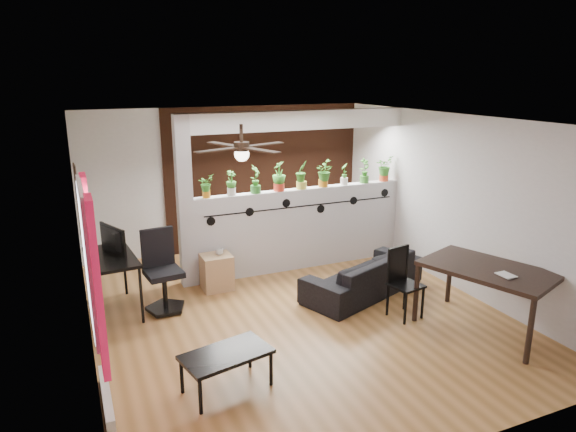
{
  "coord_description": "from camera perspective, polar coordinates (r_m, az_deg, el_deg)",
  "views": [
    {
      "loc": [
        -2.65,
        -5.88,
        3.15
      ],
      "look_at": [
        0.17,
        0.6,
        1.19
      ],
      "focal_mm": 32.0,
      "sensor_mm": 36.0,
      "label": 1
    }
  ],
  "objects": [
    {
      "name": "dining_table",
      "position": [
        6.88,
        21.31,
        -6.03
      ],
      "size": [
        1.41,
        1.76,
        0.84
      ],
      "color": "black",
      "rests_on": "ground"
    },
    {
      "name": "pier_column",
      "position": [
        7.76,
        -11.39,
        1.43
      ],
      "size": [
        0.22,
        0.2,
        2.6
      ],
      "primitive_type": "cube",
      "color": "#BCBCC1",
      "rests_on": "ground"
    },
    {
      "name": "cube_shelf",
      "position": [
        7.84,
        -7.92,
        -6.19
      ],
      "size": [
        0.44,
        0.4,
        0.54
      ],
      "primitive_type": "cube",
      "rotation": [
        0.0,
        0.0,
        0.01
      ],
      "color": "#A57F57",
      "rests_on": "ground"
    },
    {
      "name": "potted_plant_5",
      "position": [
        8.47,
        3.95,
        4.81
      ],
      "size": [
        0.22,
        0.26,
        0.44
      ],
      "color": "#C37417",
      "rests_on": "partition_wall"
    },
    {
      "name": "brick_panel",
      "position": [
        9.68,
        -2.18,
        4.49
      ],
      "size": [
        3.9,
        0.05,
        2.6
      ],
      "primitive_type": "cube",
      "color": "brown",
      "rests_on": "ground"
    },
    {
      "name": "baseboard_heater",
      "position": [
        5.59,
        -19.49,
        -18.63
      ],
      "size": [
        0.08,
        1.0,
        0.18
      ],
      "primitive_type": "cube",
      "color": "silver",
      "rests_on": "ground"
    },
    {
      "name": "potted_plant_2",
      "position": [
        8.0,
        -3.63,
        4.21
      ],
      "size": [
        0.29,
        0.29,
        0.44
      ],
      "color": "#32802E",
      "rests_on": "partition_wall"
    },
    {
      "name": "book",
      "position": [
        6.58,
        22.58,
        -6.2
      ],
      "size": [
        0.16,
        0.21,
        0.02
      ],
      "primitive_type": "imported",
      "rotation": [
        0.0,
        0.0,
        -0.0
      ],
      "color": "gray",
      "rests_on": "dining_table"
    },
    {
      "name": "office_chair",
      "position": [
        7.25,
        -13.78,
        -6.48
      ],
      "size": [
        0.58,
        0.58,
        1.11
      ],
      "color": "black",
      "rests_on": "ground"
    },
    {
      "name": "folding_chair",
      "position": [
        7.03,
        12.52,
        -6.51
      ],
      "size": [
        0.44,
        0.44,
        0.95
      ],
      "color": "black",
      "rests_on": "ground"
    },
    {
      "name": "window_assembly",
      "position": [
        4.96,
        -21.14,
        -4.86
      ],
      "size": [
        0.09,
        1.3,
        1.55
      ],
      "color": "white",
      "rests_on": "room_shell"
    },
    {
      "name": "monitor",
      "position": [
        7.36,
        -19.27,
        -3.11
      ],
      "size": [
        0.35,
        0.19,
        0.2
      ],
      "primitive_type": "imported",
      "rotation": [
        0.0,
        0.0,
        1.97
      ],
      "color": "black",
      "rests_on": "computer_desk"
    },
    {
      "name": "potted_plant_3",
      "position": [
        8.14,
        -1.01,
        4.54
      ],
      "size": [
        0.26,
        0.3,
        0.48
      ],
      "color": "red",
      "rests_on": "partition_wall"
    },
    {
      "name": "potted_plant_6",
      "position": [
        8.66,
        6.28,
        4.75
      ],
      "size": [
        0.2,
        0.22,
        0.37
      ],
      "color": "white",
      "rests_on": "partition_wall"
    },
    {
      "name": "ceiling_fan",
      "position": [
        5.94,
        -5.17,
        7.38
      ],
      "size": [
        1.19,
        1.19,
        0.43
      ],
      "color": "black",
      "rests_on": "room_shell"
    },
    {
      "name": "potted_plant_7",
      "position": [
        8.86,
        8.52,
        5.11
      ],
      "size": [
        0.25,
        0.21,
        0.43
      ],
      "color": "#3C8430",
      "rests_on": "partition_wall"
    },
    {
      "name": "sofa",
      "position": [
        7.71,
        8.36,
        -6.5
      ],
      "size": [
        2.04,
        1.37,
        0.56
      ],
      "primitive_type": "imported",
      "rotation": [
        0.0,
        0.0,
        3.5
      ],
      "color": "black",
      "rests_on": "ground"
    },
    {
      "name": "vine_decal",
      "position": [
        8.32,
        1.77,
        1.11
      ],
      "size": [
        3.31,
        0.01,
        0.3
      ],
      "color": "black",
      "rests_on": "partition_wall"
    },
    {
      "name": "partition_wall",
      "position": [
        8.51,
        1.48,
        -1.38
      ],
      "size": [
        3.6,
        0.18,
        1.35
      ],
      "primitive_type": "cube",
      "color": "#BCBCC1",
      "rests_on": "ground"
    },
    {
      "name": "room_shell",
      "position": [
        6.71,
        0.71,
        -0.48
      ],
      "size": [
        6.3,
        7.1,
        2.9
      ],
      "color": "brown",
      "rests_on": "ground"
    },
    {
      "name": "corkboard",
      "position": [
        7.07,
        -22.09,
        -0.4
      ],
      "size": [
        0.03,
        0.6,
        0.45
      ],
      "primitive_type": "cube",
      "color": "#987B49",
      "rests_on": "room_shell"
    },
    {
      "name": "potted_plant_1",
      "position": [
        7.88,
        -6.33,
        3.74
      ],
      "size": [
        0.23,
        0.22,
        0.38
      ],
      "color": "silver",
      "rests_on": "partition_wall"
    },
    {
      "name": "coffee_table",
      "position": [
        5.45,
        -6.86,
        -15.25
      ],
      "size": [
        0.98,
        0.68,
        0.42
      ],
      "color": "black",
      "rests_on": "ground"
    },
    {
      "name": "cup",
      "position": [
        7.74,
        -7.65,
        -3.95
      ],
      "size": [
        0.14,
        0.14,
        0.1
      ],
      "primitive_type": "imported",
      "rotation": [
        0.0,
        0.0,
        0.12
      ],
      "color": "gray",
      "rests_on": "cube_shelf"
    },
    {
      "name": "framed_art",
      "position": [
        6.91,
        -22.51,
        3.49
      ],
      "size": [
        0.03,
        0.34,
        0.44
      ],
      "color": "#8C7259",
      "rests_on": "room_shell"
    },
    {
      "name": "potted_plant_8",
      "position": [
        9.07,
        10.65,
        5.3
      ],
      "size": [
        0.29,
        0.27,
        0.44
      ],
      "color": "#CF4421",
      "rests_on": "partition_wall"
    },
    {
      "name": "ceiling_header",
      "position": [
        8.18,
        1.56,
        10.6
      ],
      "size": [
        3.6,
        0.18,
        0.3
      ],
      "primitive_type": "cube",
      "color": "white",
      "rests_on": "room_shell"
    },
    {
      "name": "potted_plant_0",
      "position": [
        7.78,
        -9.11,
        3.39
      ],
      "size": [
        0.22,
        0.21,
        0.36
      ],
      "color": "orange",
      "rests_on": "partition_wall"
    },
    {
      "name": "potted_plant_4",
      "position": [
        8.29,
        1.52,
        4.71
      ],
      "size": [
        0.3,
        0.27,
        0.46
      ],
      "color": "gold",
      "rests_on": "partition_wall"
    },
    {
      "name": "computer_desk",
      "position": [
        7.28,
        -19.05,
        -4.78
      ],
      "size": [
        0.68,
        1.16,
        0.81
      ],
      "color": "black",
      "rests_on": "ground"
    }
  ]
}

